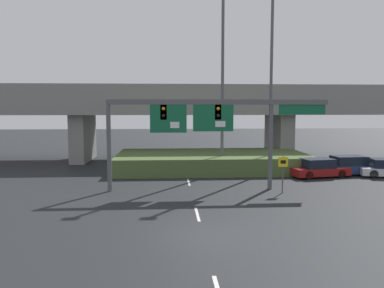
{
  "coord_description": "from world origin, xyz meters",
  "views": [
    {
      "loc": [
        -1.39,
        -15.29,
        5.25
      ],
      "look_at": [
        0.0,
        7.08,
        3.1
      ],
      "focal_mm": 35.0,
      "sensor_mm": 36.0,
      "label": 1
    }
  ],
  "objects_px": {
    "speed_limit_sign": "(283,169)",
    "parked_sedan_mid_right": "(350,166)",
    "highway_light_pole_far": "(271,62)",
    "highway_light_pole_near": "(223,65)",
    "signal_gantry": "(207,118)",
    "parked_sedan_near_right": "(318,168)"
  },
  "relations": [
    {
      "from": "signal_gantry",
      "to": "parked_sedan_near_right",
      "type": "relative_size",
      "value": 3.02
    },
    {
      "from": "highway_light_pole_far",
      "to": "parked_sedan_mid_right",
      "type": "distance_m",
      "value": 10.35
    },
    {
      "from": "highway_light_pole_far",
      "to": "parked_sedan_mid_right",
      "type": "bearing_deg",
      "value": -15.51
    },
    {
      "from": "signal_gantry",
      "to": "highway_light_pole_far",
      "type": "height_order",
      "value": "highway_light_pole_far"
    },
    {
      "from": "speed_limit_sign",
      "to": "parked_sedan_near_right",
      "type": "xyz_separation_m",
      "value": [
        4.43,
        5.28,
        -0.86
      ]
    },
    {
      "from": "signal_gantry",
      "to": "parked_sedan_mid_right",
      "type": "xyz_separation_m",
      "value": [
        11.89,
        4.93,
        -3.95
      ]
    },
    {
      "from": "highway_light_pole_near",
      "to": "parked_sedan_mid_right",
      "type": "xyz_separation_m",
      "value": [
        10.03,
        -1.44,
        -7.97
      ]
    },
    {
      "from": "speed_limit_sign",
      "to": "highway_light_pole_near",
      "type": "height_order",
      "value": "highway_light_pole_near"
    },
    {
      "from": "highway_light_pole_near",
      "to": "highway_light_pole_far",
      "type": "height_order",
      "value": "highway_light_pole_far"
    },
    {
      "from": "highway_light_pole_far",
      "to": "parked_sedan_near_right",
      "type": "bearing_deg",
      "value": -39.08
    },
    {
      "from": "speed_limit_sign",
      "to": "parked_sedan_mid_right",
      "type": "relative_size",
      "value": 0.47
    },
    {
      "from": "speed_limit_sign",
      "to": "highway_light_pole_far",
      "type": "height_order",
      "value": "highway_light_pole_far"
    },
    {
      "from": "highway_light_pole_far",
      "to": "parked_sedan_mid_right",
      "type": "height_order",
      "value": "highway_light_pole_far"
    },
    {
      "from": "speed_limit_sign",
      "to": "highway_light_pole_near",
      "type": "relative_size",
      "value": 0.14
    },
    {
      "from": "parked_sedan_near_right",
      "to": "parked_sedan_mid_right",
      "type": "xyz_separation_m",
      "value": [
        2.9,
        0.87,
        0.03
      ]
    },
    {
      "from": "highway_light_pole_far",
      "to": "speed_limit_sign",
      "type": "bearing_deg",
      "value": -99.46
    },
    {
      "from": "speed_limit_sign",
      "to": "parked_sedan_mid_right",
      "type": "xyz_separation_m",
      "value": [
        7.33,
        6.15,
        -0.83
      ]
    },
    {
      "from": "signal_gantry",
      "to": "parked_sedan_near_right",
      "type": "xyz_separation_m",
      "value": [
        8.99,
        4.06,
        -3.98
      ]
    },
    {
      "from": "highway_light_pole_near",
      "to": "parked_sedan_near_right",
      "type": "height_order",
      "value": "highway_light_pole_near"
    },
    {
      "from": "highway_light_pole_near",
      "to": "parked_sedan_mid_right",
      "type": "distance_m",
      "value": 12.89
    },
    {
      "from": "signal_gantry",
      "to": "speed_limit_sign",
      "type": "height_order",
      "value": "signal_gantry"
    },
    {
      "from": "parked_sedan_mid_right",
      "to": "parked_sedan_near_right",
      "type": "bearing_deg",
      "value": -168.43
    }
  ]
}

